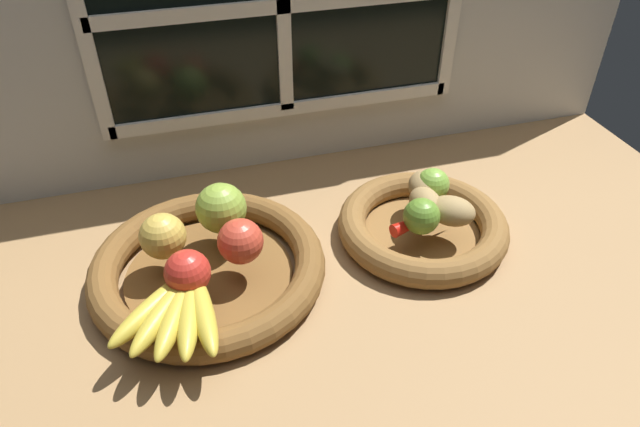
% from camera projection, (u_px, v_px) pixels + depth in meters
% --- Properties ---
extents(ground_plane, '(1.40, 0.90, 0.03)m').
position_uv_depth(ground_plane, '(329.00, 256.00, 0.95)').
color(ground_plane, '#9E774C').
extents(back_wall, '(1.40, 0.05, 0.55)m').
position_uv_depth(back_wall, '(280.00, 20.00, 0.99)').
color(back_wall, silver).
rests_on(back_wall, ground_plane).
extents(fruit_bowl_left, '(0.36, 0.36, 0.05)m').
position_uv_depth(fruit_bowl_left, '(208.00, 267.00, 0.87)').
color(fruit_bowl_left, brown).
rests_on(fruit_bowl_left, ground_plane).
extents(fruit_bowl_right, '(0.28, 0.28, 0.05)m').
position_uv_depth(fruit_bowl_right, '(422.00, 226.00, 0.95)').
color(fruit_bowl_right, brown).
rests_on(fruit_bowl_right, ground_plane).
extents(apple_red_right, '(0.07, 0.07, 0.07)m').
position_uv_depth(apple_red_right, '(240.00, 241.00, 0.83)').
color(apple_red_right, '#CC422D').
rests_on(apple_red_right, fruit_bowl_left).
extents(apple_red_front, '(0.06, 0.06, 0.06)m').
position_uv_depth(apple_red_front, '(188.00, 272.00, 0.78)').
color(apple_red_front, red).
rests_on(apple_red_front, fruit_bowl_left).
extents(apple_golden_left, '(0.07, 0.07, 0.07)m').
position_uv_depth(apple_golden_left, '(163.00, 236.00, 0.84)').
color(apple_golden_left, gold).
rests_on(apple_golden_left, fruit_bowl_left).
extents(apple_green_back, '(0.08, 0.08, 0.08)m').
position_uv_depth(apple_green_back, '(221.00, 208.00, 0.88)').
color(apple_green_back, '#8CAD3D').
rests_on(apple_green_back, fruit_bowl_left).
extents(banana_bunch_front, '(0.15, 0.17, 0.03)m').
position_uv_depth(banana_bunch_front, '(178.00, 310.00, 0.75)').
color(banana_bunch_front, gold).
rests_on(banana_bunch_front, fruit_bowl_left).
extents(potato_back, '(0.08, 0.09, 0.05)m').
position_uv_depth(potato_back, '(426.00, 186.00, 0.96)').
color(potato_back, '#A38451').
rests_on(potato_back, fruit_bowl_right).
extents(potato_small, '(0.09, 0.09, 0.05)m').
position_uv_depth(potato_small, '(451.00, 211.00, 0.91)').
color(potato_small, '#A38451').
rests_on(potato_small, fruit_bowl_right).
extents(potato_large, '(0.05, 0.07, 0.04)m').
position_uv_depth(potato_large, '(426.00, 203.00, 0.92)').
color(potato_large, '#A38451').
rests_on(potato_large, fruit_bowl_right).
extents(lime_near, '(0.06, 0.06, 0.06)m').
position_uv_depth(lime_near, '(421.00, 216.00, 0.88)').
color(lime_near, olive).
rests_on(lime_near, fruit_bowl_right).
extents(lime_far, '(0.06, 0.06, 0.06)m').
position_uv_depth(lime_far, '(432.00, 185.00, 0.95)').
color(lime_far, '#7AAD3D').
rests_on(lime_far, fruit_bowl_right).
extents(chili_pepper, '(0.15, 0.06, 0.02)m').
position_uv_depth(chili_pepper, '(429.00, 216.00, 0.91)').
color(chili_pepper, red).
rests_on(chili_pepper, fruit_bowl_right).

